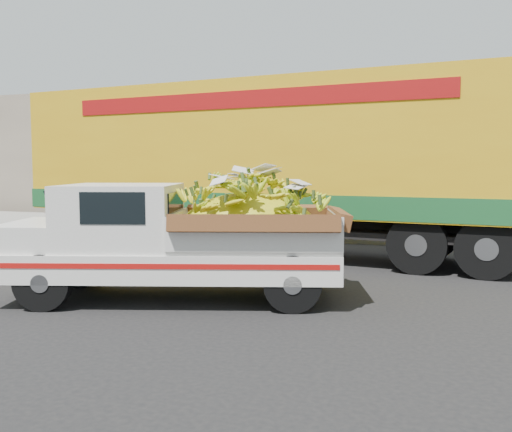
% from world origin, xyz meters
% --- Properties ---
extents(ground, '(100.00, 100.00, 0.00)m').
position_xyz_m(ground, '(0.00, 0.00, 0.00)').
color(ground, black).
rests_on(ground, ground).
extents(curb, '(60.00, 0.25, 0.15)m').
position_xyz_m(curb, '(0.00, 7.37, 0.07)').
color(curb, gray).
rests_on(curb, ground).
extents(sidewalk, '(60.00, 4.00, 0.14)m').
position_xyz_m(sidewalk, '(0.00, 9.47, 0.07)').
color(sidewalk, gray).
rests_on(sidewalk, ground).
extents(building_left, '(18.00, 6.00, 5.00)m').
position_xyz_m(building_left, '(-8.00, 15.37, 2.50)').
color(building_left, gray).
rests_on(building_left, ground).
extents(pickup_truck, '(5.21, 3.15, 1.72)m').
position_xyz_m(pickup_truck, '(0.26, 0.39, 0.93)').
color(pickup_truck, black).
rests_on(pickup_truck, ground).
extents(semi_trailer, '(12.04, 3.87, 3.80)m').
position_xyz_m(semi_trailer, '(-0.07, 4.92, 2.12)').
color(semi_trailer, black).
rests_on(semi_trailer, ground).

